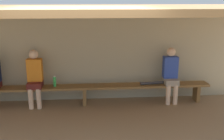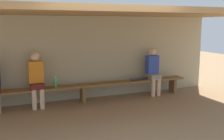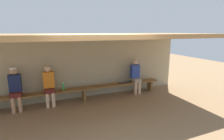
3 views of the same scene
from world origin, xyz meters
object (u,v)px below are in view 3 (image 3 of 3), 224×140
at_px(player_in_red, 49,84).
at_px(player_shirtless_tan, 15,87).
at_px(baseball_bat, 127,82).
at_px(bench, 84,90).
at_px(player_with_sunglasses, 136,75).
at_px(water_bottle_clear, 63,87).

height_order(player_in_red, player_shirtless_tan, player_shirtless_tan).
relative_size(player_shirtless_tan, baseball_bat, 1.77).
height_order(bench, baseball_bat, baseball_bat).
bearing_deg(player_in_red, player_shirtless_tan, 179.97).
height_order(player_with_sunglasses, baseball_bat, player_with_sunglasses).
bearing_deg(baseball_bat, player_in_red, 174.26).
xyz_separation_m(player_in_red, player_with_sunglasses, (3.20, 0.00, 0.00)).
height_order(bench, player_shirtless_tan, player_shirtless_tan).
distance_m(player_with_sunglasses, baseball_bat, 0.43).
bearing_deg(baseball_bat, player_shirtless_tan, 174.27).
distance_m(player_shirtless_tan, baseball_bat, 3.82).
bearing_deg(player_with_sunglasses, water_bottle_clear, 179.66).
bearing_deg(player_shirtless_tan, player_with_sunglasses, -0.01).
height_order(player_in_red, player_with_sunglasses, same).
bearing_deg(baseball_bat, water_bottle_clear, 173.85).
relative_size(player_in_red, water_bottle_clear, 5.19).
bearing_deg(player_in_red, bench, -0.16).
bearing_deg(bench, water_bottle_clear, 178.38).
height_order(player_in_red, water_bottle_clear, player_in_red).
bearing_deg(player_shirtless_tan, water_bottle_clear, 0.65).
bearing_deg(player_with_sunglasses, player_in_red, 180.00).
bearing_deg(bench, player_shirtless_tan, 179.90).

